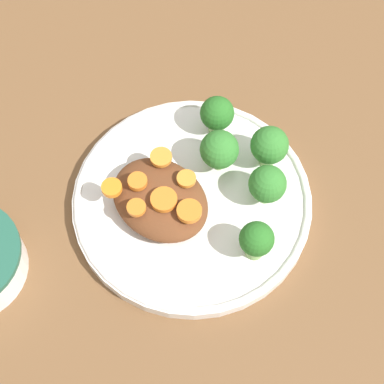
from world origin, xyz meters
The scene contains 15 objects.
ground_plane centered at (0.00, 0.00, 0.00)m, with size 4.00×4.00×0.00m, color brown.
plate centered at (0.00, 0.00, 0.01)m, with size 0.25×0.25×0.02m.
stew_mound centered at (0.02, 0.03, 0.03)m, with size 0.11×0.09×0.03m, color brown.
broccoli_floret_0 centered at (-0.05, -0.05, 0.04)m, with size 0.04×0.04×0.05m.
broccoli_floret_1 centered at (0.04, -0.08, 0.04)m, with size 0.04×0.04×0.05m.
broccoli_floret_2 centered at (-0.09, 0.00, 0.04)m, with size 0.03×0.03×0.05m.
broccoli_floret_3 centered at (0.01, -0.05, 0.05)m, with size 0.04×0.04×0.05m.
broccoli_floret_4 centered at (-0.03, -0.09, 0.05)m, with size 0.04×0.04×0.05m.
carrot_slice_0 centered at (0.04, 0.04, 0.05)m, with size 0.02×0.02×0.01m, color orange.
carrot_slice_1 centered at (0.05, 0.06, 0.05)m, with size 0.02×0.02×0.01m, color orange.
carrot_slice_2 centered at (-0.02, 0.02, 0.05)m, with size 0.03×0.03×0.01m, color orange.
carrot_slice_3 centered at (0.02, 0.06, 0.05)m, with size 0.02×0.02×0.00m, color orange.
carrot_slice_4 centered at (0.04, 0.00, 0.05)m, with size 0.02×0.02×0.00m, color orange.
carrot_slice_5 centered at (0.01, 0.03, 0.05)m, with size 0.03×0.03×0.01m, color orange.
carrot_slice_6 centered at (0.01, 0.00, 0.05)m, with size 0.02×0.02×0.00m, color orange.
Camera 1 is at (-0.21, 0.22, 0.61)m, focal length 60.00 mm.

